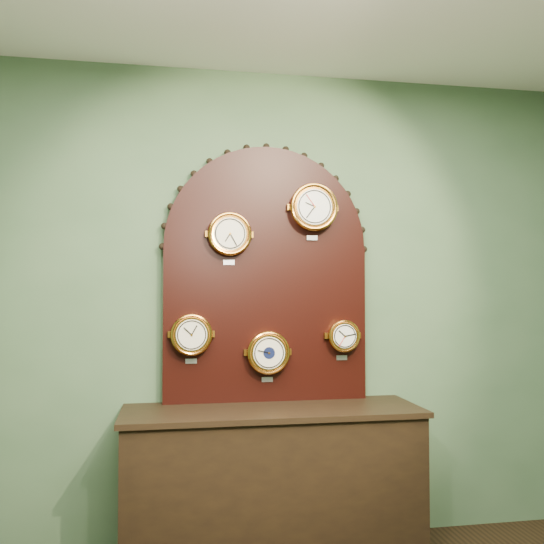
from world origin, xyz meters
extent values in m
plane|color=#486545|center=(0.00, 2.50, 1.40)|extent=(4.00, 0.00, 4.00)
cube|color=black|center=(0.00, 2.23, 0.40)|extent=(1.60, 0.50, 0.80)
cube|color=black|center=(0.00, 2.45, 1.28)|extent=(1.20, 0.06, 0.90)
cylinder|color=black|center=(0.00, 2.45, 1.73)|extent=(1.20, 0.06, 1.20)
cylinder|color=orange|center=(-0.22, 2.39, 1.80)|extent=(0.23, 0.08, 0.23)
torus|color=orange|center=(-0.22, 2.36, 1.80)|extent=(0.25, 0.02, 0.25)
cylinder|color=beige|center=(-0.22, 2.35, 1.80)|extent=(0.19, 0.01, 0.19)
cube|color=#B0B0B7|center=(-0.22, 2.42, 1.64)|extent=(0.07, 0.01, 0.03)
cylinder|color=orange|center=(0.27, 2.39, 1.97)|extent=(0.26, 0.08, 0.26)
torus|color=orange|center=(0.27, 2.36, 1.97)|extent=(0.28, 0.03, 0.28)
cylinder|color=white|center=(0.27, 2.35, 1.97)|extent=(0.21, 0.01, 0.21)
cube|color=#B0B0B7|center=(0.27, 2.42, 1.79)|extent=(0.06, 0.01, 0.03)
cylinder|color=orange|center=(-0.44, 2.39, 1.23)|extent=(0.22, 0.08, 0.22)
torus|color=orange|center=(-0.44, 2.36, 1.23)|extent=(0.24, 0.02, 0.24)
cylinder|color=beige|center=(-0.44, 2.35, 1.23)|extent=(0.17, 0.01, 0.17)
cube|color=#B0B0B7|center=(-0.44, 2.42, 1.07)|extent=(0.06, 0.01, 0.03)
cylinder|color=orange|center=(0.00, 2.39, 1.12)|extent=(0.23, 0.08, 0.23)
torus|color=orange|center=(0.00, 2.36, 1.12)|extent=(0.25, 0.02, 0.25)
cylinder|color=beige|center=(0.00, 2.35, 1.12)|extent=(0.19, 0.01, 0.19)
cube|color=#B0B0B7|center=(0.00, 2.42, 0.96)|extent=(0.07, 0.01, 0.03)
cylinder|color=#0C1235|center=(0.00, 2.35, 1.12)|extent=(0.07, 0.00, 0.07)
cylinder|color=orange|center=(0.45, 2.39, 1.21)|extent=(0.18, 0.08, 0.18)
torus|color=orange|center=(0.45, 2.36, 1.21)|extent=(0.19, 0.02, 0.19)
cylinder|color=white|center=(0.45, 2.35, 1.21)|extent=(0.14, 0.01, 0.14)
cube|color=#B0B0B7|center=(0.45, 2.42, 1.08)|extent=(0.06, 0.01, 0.03)
camera|label=1|loc=(-0.55, -0.91, 1.47)|focal=38.07mm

